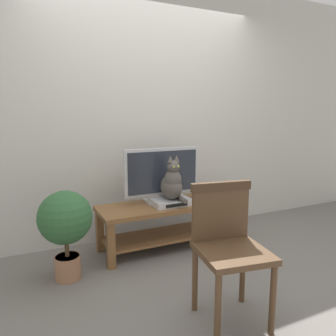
# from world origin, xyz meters

# --- Properties ---
(ground_plane) EXTENTS (12.00, 12.00, 0.00)m
(ground_plane) POSITION_xyz_m (0.00, 0.00, 0.00)
(ground_plane) COLOR slate
(back_wall) EXTENTS (7.00, 0.12, 2.80)m
(back_wall) POSITION_xyz_m (0.00, 0.99, 1.40)
(back_wall) COLOR beige
(back_wall) RESTS_ON ground
(tv_stand) EXTENTS (1.36, 0.50, 0.46)m
(tv_stand) POSITION_xyz_m (0.01, 0.49, 0.33)
(tv_stand) COLOR brown
(tv_stand) RESTS_ON ground
(tv) EXTENTS (0.80, 0.20, 0.55)m
(tv) POSITION_xyz_m (0.01, 0.57, 0.75)
(tv) COLOR #B7B7BC
(tv) RESTS_ON tv_stand
(media_box) EXTENTS (0.38, 0.25, 0.06)m
(media_box) POSITION_xyz_m (0.04, 0.42, 0.49)
(media_box) COLOR #BCBCC1
(media_box) RESTS_ON tv_stand
(cat) EXTENTS (0.19, 0.36, 0.44)m
(cat) POSITION_xyz_m (0.04, 0.41, 0.69)
(cat) COLOR #514C47
(cat) RESTS_ON media_box
(wooden_chair) EXTENTS (0.49, 0.49, 0.91)m
(wooden_chair) POSITION_xyz_m (-0.09, -0.70, 0.54)
(wooden_chair) COLOR #513823
(wooden_chair) RESTS_ON ground
(book_stack) EXTENTS (0.23, 0.17, 0.09)m
(book_stack) POSITION_xyz_m (0.51, 0.52, 0.51)
(book_stack) COLOR #B2332D
(book_stack) RESTS_ON tv_stand
(potted_plant) EXTENTS (0.44, 0.44, 0.75)m
(potted_plant) POSITION_xyz_m (-0.99, 0.26, 0.49)
(potted_plant) COLOR #9E6B4C
(potted_plant) RESTS_ON ground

